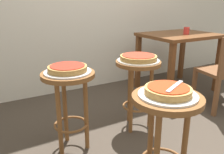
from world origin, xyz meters
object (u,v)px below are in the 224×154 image
object	(u,v)px
serving_plate_foreground	(168,95)
condiment_shaker	(186,30)
stool_foreground	(166,121)
serving_plate_leftside	(138,60)
pizza_leftside	(138,57)
dining_table	(179,43)
pizza_server_knife	(175,86)
pizza_foreground	(168,90)
cup_near_edge	(186,31)
stool_leftside	(138,78)
serving_plate_middle	(68,72)
stool_middle	(69,93)
pizza_middle	(68,68)

from	to	relation	value
serving_plate_foreground	condiment_shaker	size ratio (longest dim) A/B	4.21
stool_foreground	serving_plate_leftside	bearing A→B (deg)	65.91
pizza_leftside	dining_table	xyz separation A→B (m)	(1.10, 0.59, -0.05)
serving_plate_leftside	pizza_server_knife	xyz separation A→B (m)	(-0.31, -0.78, 0.06)
pizza_foreground	pizza_server_knife	world-z (taller)	pizza_server_knife
condiment_shaker	stool_foreground	bearing A→B (deg)	-138.68
pizza_server_knife	cup_near_edge	bearing A→B (deg)	16.06
stool_leftside	serving_plate_leftside	size ratio (longest dim) A/B	1.73
serving_plate_leftside	condiment_shaker	distance (m)	1.31
serving_plate_middle	pizza_server_knife	distance (m)	0.84
serving_plate_foreground	pizza_leftside	xyz separation A→B (m)	(0.34, 0.76, 0.03)
pizza_foreground	cup_near_edge	distance (m)	1.92
pizza_foreground	pizza_server_knife	size ratio (longest dim) A/B	1.23
pizza_leftside	pizza_server_knife	bearing A→B (deg)	-111.66
dining_table	condiment_shaker	distance (m)	0.18
dining_table	cup_near_edge	bearing A→B (deg)	-83.84
dining_table	pizza_server_knife	world-z (taller)	dining_table
serving_plate_middle	pizza_leftside	world-z (taller)	pizza_leftside
dining_table	cup_near_edge	world-z (taller)	cup_near_edge
condiment_shaker	pizza_server_knife	xyz separation A→B (m)	(-1.48, -1.35, -0.09)
serving_plate_foreground	stool_middle	world-z (taller)	serving_plate_foreground
stool_middle	condiment_shaker	xyz separation A→B (m)	(1.86, 0.60, 0.32)
pizza_foreground	pizza_middle	world-z (taller)	same
pizza_middle	serving_plate_middle	bearing A→B (deg)	180.00
pizza_server_knife	serving_plate_leftside	bearing A→B (deg)	42.47
serving_plate_middle	cup_near_edge	distance (m)	1.87
serving_plate_middle	cup_near_edge	size ratio (longest dim) A/B	3.87
stool_leftside	pizza_server_knife	size ratio (longest dim) A/B	3.03
pizza_foreground	serving_plate_leftside	size ratio (longest dim) A/B	0.70
stool_leftside	pizza_leftside	distance (m)	0.20
pizza_middle	stool_leftside	distance (m)	0.71
serving_plate_foreground	stool_foreground	bearing A→B (deg)	0.00
pizza_leftside	cup_near_edge	world-z (taller)	cup_near_edge
pizza_middle	dining_table	bearing A→B (deg)	19.24
stool_middle	condiment_shaker	bearing A→B (deg)	17.85
stool_foreground	dining_table	size ratio (longest dim) A/B	0.70
serving_plate_leftside	pizza_server_knife	bearing A→B (deg)	-111.66
serving_plate_middle	dining_table	distance (m)	1.88
pizza_middle	dining_table	size ratio (longest dim) A/B	0.32
serving_plate_foreground	pizza_leftside	world-z (taller)	pizza_leftside
dining_table	serving_plate_leftside	bearing A→B (deg)	-151.57
stool_leftside	stool_middle	bearing A→B (deg)	-177.72
pizza_middle	condiment_shaker	xyz separation A→B (m)	(1.86, 0.60, 0.12)
stool_middle	pizza_middle	distance (m)	0.20
serving_plate_foreground	serving_plate_leftside	size ratio (longest dim) A/B	0.90
stool_middle	pizza_middle	xyz separation A→B (m)	(0.00, 0.00, 0.20)
dining_table	pizza_leftside	bearing A→B (deg)	-151.57
pizza_leftside	dining_table	size ratio (longest dim) A/B	0.35
pizza_middle	serving_plate_leftside	size ratio (longest dim) A/B	0.78
serving_plate_leftside	pizza_leftside	world-z (taller)	pizza_leftside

